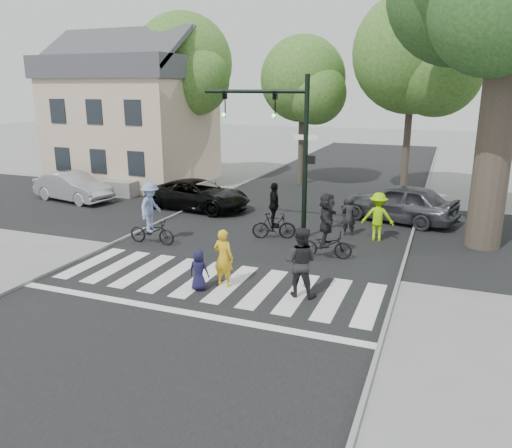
{
  "coord_description": "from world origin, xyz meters",
  "views": [
    {
      "loc": [
        6.07,
        -11.42,
        5.55
      ],
      "look_at": [
        0.5,
        3.0,
        1.3
      ],
      "focal_mm": 35.0,
      "sensor_mm": 36.0,
      "label": 1
    }
  ],
  "objects_px": {
    "pedestrian_adult": "(300,262)",
    "traffic_signal": "(284,134)",
    "cyclist_mid": "(274,216)",
    "cyclist_right": "(326,230)",
    "pedestrian_child": "(199,270)",
    "car_grey": "(399,203)",
    "pedestrian_woman": "(223,258)",
    "car_suv": "(198,195)",
    "car_silver": "(73,187)",
    "cyclist_left": "(151,218)"
  },
  "relations": [
    {
      "from": "pedestrian_woman",
      "to": "cyclist_right",
      "type": "bearing_deg",
      "value": -116.38
    },
    {
      "from": "pedestrian_woman",
      "to": "car_silver",
      "type": "relative_size",
      "value": 0.39
    },
    {
      "from": "traffic_signal",
      "to": "car_suv",
      "type": "distance_m",
      "value": 6.56
    },
    {
      "from": "pedestrian_adult",
      "to": "traffic_signal",
      "type": "bearing_deg",
      "value": -68.71
    },
    {
      "from": "traffic_signal",
      "to": "pedestrian_child",
      "type": "xyz_separation_m",
      "value": [
        -0.52,
        -5.93,
        -3.31
      ]
    },
    {
      "from": "traffic_signal",
      "to": "pedestrian_child",
      "type": "bearing_deg",
      "value": -94.98
    },
    {
      "from": "traffic_signal",
      "to": "car_grey",
      "type": "relative_size",
      "value": 1.25
    },
    {
      "from": "cyclist_left",
      "to": "cyclist_mid",
      "type": "relative_size",
      "value": 1.06
    },
    {
      "from": "pedestrian_child",
      "to": "car_suv",
      "type": "xyz_separation_m",
      "value": [
        -4.51,
        8.65,
        0.1
      ]
    },
    {
      "from": "pedestrian_adult",
      "to": "car_silver",
      "type": "bearing_deg",
      "value": -29.37
    },
    {
      "from": "car_silver",
      "to": "car_grey",
      "type": "relative_size",
      "value": 0.91
    },
    {
      "from": "cyclist_mid",
      "to": "cyclist_right",
      "type": "relative_size",
      "value": 0.97
    },
    {
      "from": "pedestrian_child",
      "to": "car_silver",
      "type": "relative_size",
      "value": 0.27
    },
    {
      "from": "pedestrian_woman",
      "to": "pedestrian_adult",
      "type": "height_order",
      "value": "pedestrian_adult"
    },
    {
      "from": "pedestrian_child",
      "to": "car_silver",
      "type": "height_order",
      "value": "car_silver"
    },
    {
      "from": "cyclist_left",
      "to": "car_silver",
      "type": "bearing_deg",
      "value": 148.17
    },
    {
      "from": "traffic_signal",
      "to": "car_suv",
      "type": "height_order",
      "value": "traffic_signal"
    },
    {
      "from": "pedestrian_woman",
      "to": "car_suv",
      "type": "relative_size",
      "value": 0.34
    },
    {
      "from": "cyclist_right",
      "to": "car_silver",
      "type": "relative_size",
      "value": 0.5
    },
    {
      "from": "pedestrian_child",
      "to": "cyclist_left",
      "type": "bearing_deg",
      "value": -46.92
    },
    {
      "from": "cyclist_right",
      "to": "pedestrian_child",
      "type": "bearing_deg",
      "value": -123.93
    },
    {
      "from": "traffic_signal",
      "to": "pedestrian_adult",
      "type": "relative_size",
      "value": 3.08
    },
    {
      "from": "traffic_signal",
      "to": "cyclist_mid",
      "type": "height_order",
      "value": "traffic_signal"
    },
    {
      "from": "pedestrian_woman",
      "to": "cyclist_mid",
      "type": "relative_size",
      "value": 0.79
    },
    {
      "from": "pedestrian_woman",
      "to": "car_grey",
      "type": "height_order",
      "value": "pedestrian_woman"
    },
    {
      "from": "cyclist_right",
      "to": "car_grey",
      "type": "relative_size",
      "value": 0.46
    },
    {
      "from": "cyclist_mid",
      "to": "pedestrian_child",
      "type": "bearing_deg",
      "value": -93.48
    },
    {
      "from": "cyclist_right",
      "to": "car_silver",
      "type": "xyz_separation_m",
      "value": [
        -13.89,
        3.98,
        -0.27
      ]
    },
    {
      "from": "cyclist_left",
      "to": "car_suv",
      "type": "xyz_separation_m",
      "value": [
        -0.9,
        5.41,
        -0.3
      ]
    },
    {
      "from": "pedestrian_adult",
      "to": "pedestrian_child",
      "type": "bearing_deg",
      "value": 11.44
    },
    {
      "from": "cyclist_right",
      "to": "car_grey",
      "type": "xyz_separation_m",
      "value": [
        1.78,
        5.73,
        -0.17
      ]
    },
    {
      "from": "pedestrian_child",
      "to": "pedestrian_adult",
      "type": "bearing_deg",
      "value": -171.77
    },
    {
      "from": "pedestrian_woman",
      "to": "pedestrian_child",
      "type": "xyz_separation_m",
      "value": [
        -0.52,
        -0.54,
        -0.26
      ]
    },
    {
      "from": "cyclist_right",
      "to": "car_suv",
      "type": "bearing_deg",
      "value": 147.02
    },
    {
      "from": "car_grey",
      "to": "pedestrian_woman",
      "type": "bearing_deg",
      "value": -8.18
    },
    {
      "from": "cyclist_left",
      "to": "cyclist_right",
      "type": "xyz_separation_m",
      "value": [
        6.29,
        0.74,
        0.0
      ]
    },
    {
      "from": "car_grey",
      "to": "cyclist_right",
      "type": "bearing_deg",
      "value": -2.19
    },
    {
      "from": "pedestrian_adult",
      "to": "pedestrian_woman",
      "type": "bearing_deg",
      "value": 1.09
    },
    {
      "from": "pedestrian_child",
      "to": "traffic_signal",
      "type": "bearing_deg",
      "value": -99.89
    },
    {
      "from": "car_suv",
      "to": "car_silver",
      "type": "bearing_deg",
      "value": 102.64
    },
    {
      "from": "traffic_signal",
      "to": "cyclist_right",
      "type": "distance_m",
      "value": 4.12
    },
    {
      "from": "cyclist_mid",
      "to": "cyclist_left",
      "type": "bearing_deg",
      "value": -150.62
    },
    {
      "from": "cyclist_mid",
      "to": "cyclist_right",
      "type": "height_order",
      "value": "cyclist_right"
    },
    {
      "from": "traffic_signal",
      "to": "cyclist_mid",
      "type": "relative_size",
      "value": 2.79
    },
    {
      "from": "pedestrian_child",
      "to": "pedestrian_adult",
      "type": "height_order",
      "value": "pedestrian_adult"
    },
    {
      "from": "pedestrian_woman",
      "to": "cyclist_left",
      "type": "height_order",
      "value": "cyclist_left"
    },
    {
      "from": "pedestrian_child",
      "to": "cyclist_right",
      "type": "height_order",
      "value": "cyclist_right"
    },
    {
      "from": "cyclist_left",
      "to": "cyclist_mid",
      "type": "height_order",
      "value": "cyclist_left"
    },
    {
      "from": "traffic_signal",
      "to": "car_grey",
      "type": "height_order",
      "value": "traffic_signal"
    },
    {
      "from": "traffic_signal",
      "to": "car_silver",
      "type": "bearing_deg",
      "value": 170.17
    }
  ]
}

